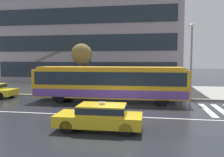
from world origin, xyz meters
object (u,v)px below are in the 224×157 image
at_px(bus_shelter, 97,75).
at_px(pedestrian_approaching_curb, 86,79).
at_px(pedestrian_waiting_by_pole, 142,79).
at_px(street_tree_bare, 82,55).
at_px(pedestrian_at_shelter, 111,77).
at_px(pedestrian_walking_past, 146,83).
at_px(taxi_oncoming_near, 100,116).
at_px(street_lamp, 191,54).
at_px(trolleybus, 110,83).

distance_m(bus_shelter, pedestrian_approaching_curb, 1.62).
xyz_separation_m(pedestrian_waiting_by_pole, street_tree_bare, (-6.14, 1.11, 2.20)).
bearing_deg(pedestrian_at_shelter, pedestrian_walking_past, 0.67).
relative_size(bus_shelter, street_tree_bare, 0.71).
relative_size(pedestrian_waiting_by_pole, street_tree_bare, 0.40).
relative_size(taxi_oncoming_near, pedestrian_at_shelter, 2.18).
bearing_deg(street_lamp, pedestrian_walking_past, 154.16).
xyz_separation_m(taxi_oncoming_near, street_lamp, (5.83, 9.88, 3.22)).
bearing_deg(taxi_oncoming_near, pedestrian_waiting_by_pole, 81.00).
distance_m(trolleybus, street_tree_bare, 5.83).
height_order(trolleybus, street_tree_bare, street_tree_bare).
height_order(trolleybus, pedestrian_approaching_curb, trolleybus).
distance_m(pedestrian_at_shelter, street_lamp, 7.88).
xyz_separation_m(pedestrian_approaching_curb, street_lamp, (9.34, -0.01, 2.25)).
bearing_deg(bus_shelter, pedestrian_at_shelter, 15.66).
relative_size(bus_shelter, street_lamp, 0.55).
bearing_deg(pedestrian_at_shelter, bus_shelter, -164.34).
bearing_deg(street_lamp, bus_shelter, 170.44).
height_order(bus_shelter, street_tree_bare, street_tree_bare).
relative_size(pedestrian_waiting_by_pole, street_lamp, 0.31).
bearing_deg(pedestrian_walking_past, pedestrian_waiting_by_pole, -103.79).
height_order(taxi_oncoming_near, street_tree_bare, street_tree_bare).
relative_size(street_lamp, street_tree_bare, 1.29).
bearing_deg(pedestrian_approaching_curb, pedestrian_at_shelter, 42.42).
distance_m(bus_shelter, pedestrian_walking_past, 4.88).
height_order(trolleybus, bus_shelter, trolleybus).
height_order(taxi_oncoming_near, pedestrian_at_shelter, pedestrian_at_shelter).
distance_m(trolleybus, pedestrian_at_shelter, 4.13).
distance_m(pedestrian_at_shelter, pedestrian_approaching_curb, 2.70).
bearing_deg(trolleybus, taxi_oncoming_near, -83.33).
xyz_separation_m(pedestrian_approaching_curb, pedestrian_walking_past, (5.48, 1.86, -0.53)).
xyz_separation_m(trolleybus, pedestrian_walking_past, (2.86, 4.12, -0.44)).
relative_size(trolleybus, pedestrian_waiting_by_pole, 6.88).
height_order(taxi_oncoming_near, street_lamp, street_lamp).
bearing_deg(pedestrian_waiting_by_pole, taxi_oncoming_near, -99.00).
distance_m(pedestrian_approaching_curb, street_tree_bare, 2.98).
xyz_separation_m(pedestrian_walking_past, street_lamp, (3.86, -1.87, 2.78)).
xyz_separation_m(pedestrian_waiting_by_pole, street_lamp, (4.17, -0.60, 2.20)).
xyz_separation_m(bus_shelter, street_lamp, (8.67, -1.46, 2.01)).
distance_m(pedestrian_walking_past, street_lamp, 5.11).
relative_size(pedestrian_at_shelter, pedestrian_waiting_by_pole, 1.00).
bearing_deg(bus_shelter, street_lamp, -9.56).
relative_size(taxi_oncoming_near, bus_shelter, 1.21).
bearing_deg(street_tree_bare, bus_shelter, -8.61).
relative_size(bus_shelter, pedestrian_waiting_by_pole, 1.79).
relative_size(taxi_oncoming_near, pedestrian_walking_past, 2.51).
height_order(bus_shelter, street_lamp, street_lamp).
distance_m(pedestrian_at_shelter, pedestrian_waiting_by_pole, 3.40).
xyz_separation_m(pedestrian_walking_past, pedestrian_waiting_by_pole, (-0.31, -1.27, 0.57)).
relative_size(pedestrian_at_shelter, pedestrian_approaching_curb, 1.01).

